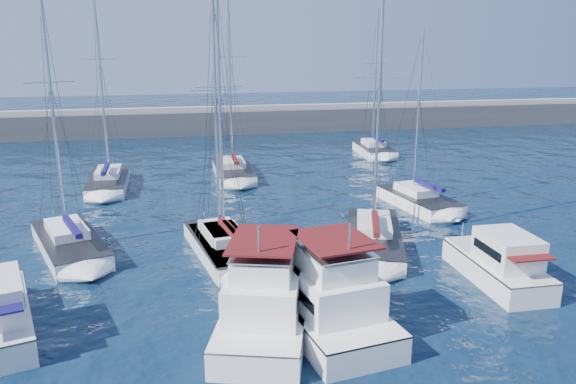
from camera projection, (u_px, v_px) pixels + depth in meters
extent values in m
plane|color=black|center=(305.00, 298.00, 27.10)|extent=(220.00, 220.00, 0.00)
cube|color=#424244|center=(217.00, 125.00, 76.00)|extent=(160.00, 6.00, 4.00)
cube|color=gray|center=(216.00, 108.00, 75.42)|extent=(160.00, 1.20, 0.50)
cube|color=white|center=(269.00, 311.00, 24.92)|extent=(6.17, 10.56, 1.60)
cube|color=#262628|center=(269.00, 295.00, 24.73)|extent=(6.23, 10.58, 0.08)
cube|color=white|center=(265.00, 289.00, 23.33)|extent=(4.13, 5.27, 1.60)
cube|color=black|center=(265.00, 287.00, 23.31)|extent=(3.92, 4.40, 0.45)
cube|color=white|center=(264.00, 263.00, 22.82)|extent=(3.17, 3.78, 0.90)
cube|color=#541011|center=(264.00, 240.00, 22.55)|extent=(3.58, 4.30, 0.08)
cube|color=white|center=(320.00, 312.00, 24.79)|extent=(5.00, 9.39, 1.60)
cube|color=#262628|center=(321.00, 297.00, 24.59)|extent=(5.07, 9.40, 0.08)
cube|color=white|center=(332.00, 289.00, 23.39)|extent=(3.68, 4.58, 1.60)
cube|color=black|center=(332.00, 287.00, 23.37)|extent=(3.60, 3.77, 0.45)
cube|color=white|center=(334.00, 262.00, 22.88)|extent=(2.88, 3.26, 0.90)
cube|color=#541011|center=(335.00, 239.00, 22.62)|extent=(3.24, 3.71, 0.08)
cube|color=silver|center=(496.00, 273.00, 28.96)|extent=(2.73, 6.85, 1.60)
cube|color=#262628|center=(497.00, 259.00, 28.77)|extent=(2.79, 6.85, 0.08)
cube|color=silver|center=(508.00, 250.00, 27.76)|extent=(2.28, 3.19, 1.60)
cube|color=black|center=(508.00, 248.00, 27.74)|extent=(2.32, 2.56, 0.45)
cube|color=#541011|center=(523.00, 253.00, 26.50)|extent=(2.14, 2.11, 0.07)
cube|color=white|center=(70.00, 247.00, 32.92)|extent=(5.74, 9.15, 1.30)
cube|color=#262628|center=(69.00, 237.00, 32.75)|extent=(5.79, 9.17, 0.06)
cube|color=white|center=(67.00, 229.00, 33.12)|extent=(3.11, 4.22, 0.55)
cylinder|color=silver|center=(52.00, 107.00, 31.52)|extent=(0.18, 0.18, 13.86)
cylinder|color=silver|center=(72.00, 229.00, 31.46)|extent=(1.57, 4.11, 0.12)
cube|color=#130D50|center=(72.00, 227.00, 31.34)|extent=(1.64, 3.78, 0.28)
cube|color=silver|center=(224.00, 249.00, 32.49)|extent=(4.37, 8.54, 1.30)
cube|color=#262628|center=(224.00, 239.00, 32.33)|extent=(4.43, 8.55, 0.06)
cube|color=silver|center=(221.00, 231.00, 32.70)|extent=(2.54, 3.85, 0.55)
cylinder|color=silver|center=(216.00, 114.00, 31.20)|extent=(0.18, 0.18, 13.22)
cylinder|color=silver|center=(229.00, 231.00, 31.00)|extent=(0.83, 4.03, 0.12)
cube|color=#541011|center=(229.00, 229.00, 30.88)|extent=(0.98, 3.67, 0.28)
cube|color=silver|center=(228.00, 252.00, 32.08)|extent=(4.07, 8.11, 1.30)
cube|color=#262628|center=(227.00, 242.00, 31.92)|extent=(4.12, 8.12, 0.06)
cube|color=silver|center=(225.00, 234.00, 32.27)|extent=(2.39, 3.65, 0.55)
cylinder|color=silver|center=(220.00, 112.00, 30.71)|extent=(0.18, 0.18, 13.54)
cylinder|color=silver|center=(232.00, 234.00, 30.64)|extent=(0.72, 3.85, 0.12)
cube|color=#541011|center=(233.00, 232.00, 30.51)|extent=(0.89, 3.50, 0.28)
cube|color=silver|center=(374.00, 241.00, 33.79)|extent=(5.91, 9.92, 1.30)
cube|color=#262628|center=(374.00, 232.00, 33.63)|extent=(5.97, 9.94, 0.06)
cube|color=silver|center=(374.00, 223.00, 34.11)|extent=(3.21, 4.55, 0.55)
cylinder|color=silver|center=(379.00, 102.00, 32.55)|extent=(0.18, 0.18, 14.15)
cylinder|color=silver|center=(375.00, 225.00, 32.05)|extent=(1.60, 4.51, 0.12)
cube|color=#541011|center=(376.00, 223.00, 31.91)|extent=(1.67, 4.13, 0.28)
cube|color=white|center=(419.00, 203.00, 41.79)|extent=(4.21, 7.72, 1.30)
cube|color=#262628|center=(419.00, 195.00, 41.63)|extent=(4.27, 7.73, 0.06)
cube|color=white|center=(416.00, 189.00, 41.96)|extent=(2.47, 3.49, 0.55)
cylinder|color=silver|center=(418.00, 110.00, 40.67)|extent=(0.18, 0.18, 11.32)
cylinder|color=silver|center=(429.00, 187.00, 40.42)|extent=(0.74, 3.62, 0.12)
cube|color=#130D50|center=(429.00, 185.00, 40.29)|extent=(0.91, 3.30, 0.28)
cube|color=white|center=(109.00, 184.00, 47.22)|extent=(3.08, 8.66, 1.30)
cube|color=#262628|center=(108.00, 177.00, 47.06)|extent=(3.14, 8.66, 0.06)
cube|color=white|center=(108.00, 172.00, 47.48)|extent=(1.98, 3.79, 0.55)
cylinder|color=silver|center=(101.00, 78.00, 45.76)|extent=(0.18, 0.18, 15.19)
cylinder|color=silver|center=(106.00, 170.00, 45.61)|extent=(0.16, 4.32, 0.12)
cube|color=#130D50|center=(105.00, 169.00, 45.48)|extent=(0.39, 3.89, 0.28)
cube|color=silver|center=(233.00, 174.00, 51.01)|extent=(3.11, 8.53, 1.30)
cube|color=#262628|center=(233.00, 167.00, 50.84)|extent=(3.17, 8.53, 0.06)
cube|color=silver|center=(233.00, 162.00, 51.26)|extent=(2.02, 3.73, 0.55)
cylinder|color=silver|center=(230.00, 75.00, 49.52)|extent=(0.18, 0.18, 15.29)
cylinder|color=silver|center=(235.00, 160.00, 49.41)|extent=(0.13, 4.26, 0.12)
cube|color=#541011|center=(235.00, 159.00, 49.27)|extent=(0.35, 3.84, 0.28)
cube|color=white|center=(374.00, 152.00, 60.89)|extent=(3.36, 7.14, 1.30)
cube|color=#262628|center=(374.00, 146.00, 60.73)|extent=(3.42, 7.14, 0.06)
cube|color=white|center=(373.00, 143.00, 61.06)|extent=(2.11, 3.16, 0.55)
cylinder|color=silver|center=(375.00, 76.00, 59.47)|extent=(0.18, 0.18, 13.76)
cylinder|color=silver|center=(378.00, 140.00, 59.50)|extent=(0.30, 3.50, 0.12)
cube|color=#130D50|center=(378.00, 139.00, 59.37)|extent=(0.52, 3.16, 0.28)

